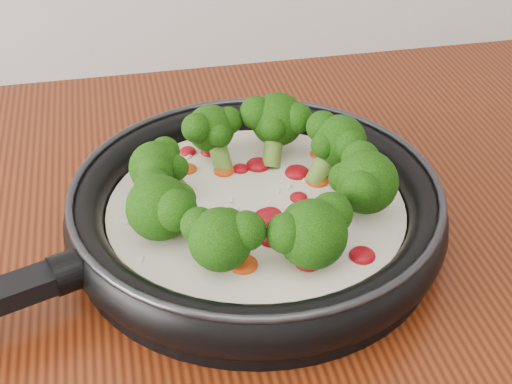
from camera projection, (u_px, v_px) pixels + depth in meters
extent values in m
cylinder|color=black|center=(256.00, 231.00, 0.67)|extent=(0.41, 0.41, 0.01)
torus|color=black|center=(256.00, 209.00, 0.66)|extent=(0.43, 0.43, 0.04)
torus|color=#2D2D33|center=(256.00, 188.00, 0.65)|extent=(0.42, 0.42, 0.01)
cylinder|color=black|center=(71.00, 271.00, 0.58)|extent=(0.04, 0.04, 0.03)
cylinder|color=white|center=(256.00, 216.00, 0.66)|extent=(0.34, 0.34, 0.02)
ellipsoid|color=#9B0711|center=(258.00, 165.00, 0.71)|extent=(0.03, 0.03, 0.01)
ellipsoid|color=#9B0711|center=(327.00, 174.00, 0.70)|extent=(0.03, 0.03, 0.01)
ellipsoid|color=#D13F0D|center=(222.00, 240.00, 0.62)|extent=(0.03, 0.03, 0.01)
ellipsoid|color=#9B0711|center=(151.00, 212.00, 0.65)|extent=(0.03, 0.03, 0.01)
ellipsoid|color=#9B0711|center=(271.00, 239.00, 0.62)|extent=(0.03, 0.03, 0.01)
ellipsoid|color=#D13F0D|center=(224.00, 171.00, 0.70)|extent=(0.03, 0.03, 0.01)
ellipsoid|color=#9B0711|center=(308.00, 262.00, 0.59)|extent=(0.03, 0.03, 0.01)
ellipsoid|color=#9B0711|center=(271.00, 215.00, 0.64)|extent=(0.03, 0.03, 0.01)
ellipsoid|color=#D13F0D|center=(188.00, 169.00, 0.70)|extent=(0.02, 0.02, 0.01)
ellipsoid|color=#9B0711|center=(241.00, 169.00, 0.70)|extent=(0.02, 0.02, 0.01)
ellipsoid|color=#9B0711|center=(188.00, 152.00, 0.73)|extent=(0.02, 0.02, 0.01)
ellipsoid|color=#D13F0D|center=(369.00, 202.00, 0.66)|extent=(0.02, 0.02, 0.01)
ellipsoid|color=#9B0711|center=(210.00, 151.00, 0.73)|extent=(0.02, 0.02, 0.01)
ellipsoid|color=#9B0711|center=(297.00, 173.00, 0.70)|extent=(0.03, 0.03, 0.01)
ellipsoid|color=#D13F0D|center=(317.00, 181.00, 0.69)|extent=(0.03, 0.03, 0.01)
ellipsoid|color=#9B0711|center=(218.00, 257.00, 0.60)|extent=(0.03, 0.03, 0.01)
ellipsoid|color=#9B0711|center=(299.00, 198.00, 0.67)|extent=(0.02, 0.02, 0.01)
ellipsoid|color=#D13F0D|center=(243.00, 265.00, 0.59)|extent=(0.03, 0.03, 0.01)
ellipsoid|color=#9B0711|center=(318.00, 230.00, 0.63)|extent=(0.02, 0.02, 0.01)
ellipsoid|color=#9B0711|center=(267.00, 217.00, 0.64)|extent=(0.03, 0.03, 0.01)
ellipsoid|color=#D13F0D|center=(318.00, 154.00, 0.73)|extent=(0.02, 0.02, 0.01)
ellipsoid|color=#9B0711|center=(362.00, 256.00, 0.60)|extent=(0.03, 0.03, 0.01)
ellipsoid|color=white|center=(246.00, 233.00, 0.62)|extent=(0.01, 0.01, 0.00)
ellipsoid|color=white|center=(216.00, 210.00, 0.65)|extent=(0.01, 0.01, 0.00)
ellipsoid|color=white|center=(289.00, 186.00, 0.68)|extent=(0.01, 0.01, 0.00)
ellipsoid|color=white|center=(280.00, 247.00, 0.61)|extent=(0.01, 0.01, 0.00)
ellipsoid|color=white|center=(321.00, 216.00, 0.64)|extent=(0.01, 0.01, 0.00)
ellipsoid|color=white|center=(333.00, 181.00, 0.69)|extent=(0.01, 0.01, 0.00)
ellipsoid|color=white|center=(124.00, 222.00, 0.64)|extent=(0.01, 0.01, 0.00)
ellipsoid|color=white|center=(147.00, 192.00, 0.67)|extent=(0.01, 0.01, 0.00)
ellipsoid|color=white|center=(250.00, 214.00, 0.65)|extent=(0.01, 0.01, 0.00)
ellipsoid|color=white|center=(236.00, 210.00, 0.65)|extent=(0.01, 0.01, 0.00)
ellipsoid|color=white|center=(329.00, 219.00, 0.64)|extent=(0.01, 0.01, 0.00)
ellipsoid|color=white|center=(150.00, 200.00, 0.66)|extent=(0.01, 0.01, 0.00)
ellipsoid|color=white|center=(305.00, 240.00, 0.62)|extent=(0.01, 0.01, 0.00)
ellipsoid|color=white|center=(298.00, 169.00, 0.70)|extent=(0.01, 0.01, 0.00)
ellipsoid|color=white|center=(141.00, 260.00, 0.60)|extent=(0.01, 0.01, 0.00)
ellipsoid|color=white|center=(253.00, 225.00, 0.64)|extent=(0.01, 0.01, 0.00)
ellipsoid|color=white|center=(305.00, 180.00, 0.69)|extent=(0.01, 0.01, 0.00)
ellipsoid|color=white|center=(188.00, 157.00, 0.72)|extent=(0.01, 0.01, 0.00)
ellipsoid|color=white|center=(191.00, 206.00, 0.66)|extent=(0.00, 0.01, 0.00)
ellipsoid|color=white|center=(278.00, 190.00, 0.68)|extent=(0.01, 0.01, 0.00)
ellipsoid|color=white|center=(332.00, 169.00, 0.70)|extent=(0.01, 0.01, 0.00)
ellipsoid|color=white|center=(260.00, 169.00, 0.70)|extent=(0.01, 0.01, 0.00)
ellipsoid|color=white|center=(231.00, 199.00, 0.66)|extent=(0.01, 0.01, 0.00)
cylinder|color=olive|center=(323.00, 165.00, 0.68)|extent=(0.04, 0.03, 0.04)
sphere|color=black|center=(340.00, 141.00, 0.68)|extent=(0.06, 0.06, 0.05)
sphere|color=black|center=(323.00, 127.00, 0.69)|extent=(0.04, 0.04, 0.03)
sphere|color=black|center=(350.00, 146.00, 0.66)|extent=(0.04, 0.04, 0.03)
sphere|color=black|center=(324.00, 145.00, 0.67)|extent=(0.03, 0.03, 0.02)
cylinder|color=olive|center=(273.00, 147.00, 0.71)|extent=(0.03, 0.04, 0.04)
sphere|color=black|center=(277.00, 119.00, 0.71)|extent=(0.07, 0.07, 0.05)
sphere|color=black|center=(256.00, 113.00, 0.71)|extent=(0.04, 0.04, 0.03)
sphere|color=black|center=(297.00, 118.00, 0.70)|extent=(0.04, 0.04, 0.03)
sphere|color=black|center=(274.00, 127.00, 0.70)|extent=(0.03, 0.03, 0.03)
cylinder|color=olive|center=(219.00, 153.00, 0.70)|extent=(0.03, 0.04, 0.04)
sphere|color=black|center=(211.00, 128.00, 0.71)|extent=(0.06, 0.06, 0.05)
sphere|color=black|center=(197.00, 128.00, 0.69)|extent=(0.04, 0.04, 0.03)
sphere|color=black|center=(229.00, 120.00, 0.71)|extent=(0.03, 0.03, 0.03)
sphere|color=black|center=(219.00, 135.00, 0.69)|extent=(0.03, 0.03, 0.02)
cylinder|color=olive|center=(175.00, 185.00, 0.66)|extent=(0.04, 0.03, 0.04)
sphere|color=black|center=(155.00, 168.00, 0.65)|extent=(0.06, 0.06, 0.05)
sphere|color=black|center=(156.00, 171.00, 0.63)|extent=(0.04, 0.04, 0.03)
sphere|color=black|center=(165.00, 152.00, 0.66)|extent=(0.03, 0.03, 0.03)
sphere|color=black|center=(176.00, 168.00, 0.65)|extent=(0.03, 0.03, 0.02)
cylinder|color=olive|center=(180.00, 219.00, 0.62)|extent=(0.04, 0.03, 0.04)
sphere|color=black|center=(159.00, 208.00, 0.60)|extent=(0.07, 0.07, 0.05)
sphere|color=black|center=(176.00, 210.00, 0.59)|extent=(0.04, 0.04, 0.03)
sphere|color=black|center=(153.00, 188.00, 0.61)|extent=(0.04, 0.04, 0.03)
sphere|color=black|center=(180.00, 199.00, 0.61)|extent=(0.03, 0.03, 0.03)
cylinder|color=olive|center=(228.00, 244.00, 0.59)|extent=(0.03, 0.04, 0.04)
sphere|color=black|center=(220.00, 240.00, 0.57)|extent=(0.06, 0.06, 0.05)
sphere|color=black|center=(246.00, 231.00, 0.56)|extent=(0.04, 0.04, 0.03)
sphere|color=black|center=(199.00, 225.00, 0.57)|extent=(0.04, 0.04, 0.03)
sphere|color=black|center=(228.00, 223.00, 0.58)|extent=(0.03, 0.03, 0.03)
cylinder|color=olive|center=(300.00, 239.00, 0.60)|extent=(0.03, 0.04, 0.04)
sphere|color=black|center=(312.00, 234.00, 0.58)|extent=(0.07, 0.07, 0.06)
sphere|color=black|center=(331.00, 214.00, 0.58)|extent=(0.04, 0.04, 0.03)
sphere|color=black|center=(287.00, 233.00, 0.57)|extent=(0.04, 0.04, 0.03)
sphere|color=black|center=(300.00, 219.00, 0.59)|extent=(0.04, 0.04, 0.03)
cylinder|color=olive|center=(342.00, 199.00, 0.64)|extent=(0.04, 0.03, 0.04)
sphere|color=black|center=(366.00, 182.00, 0.62)|extent=(0.07, 0.07, 0.05)
sphere|color=black|center=(361.00, 160.00, 0.64)|extent=(0.04, 0.04, 0.03)
sphere|color=black|center=(361.00, 189.00, 0.60)|extent=(0.04, 0.04, 0.03)
sphere|color=black|center=(344.00, 178.00, 0.63)|extent=(0.03, 0.03, 0.03)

